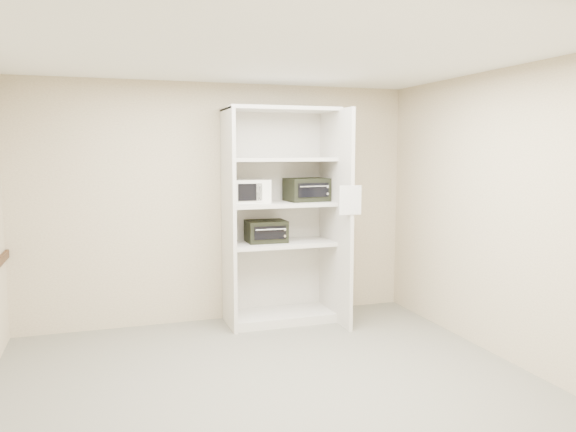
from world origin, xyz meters
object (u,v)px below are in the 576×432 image
object	(u,v)px
shelving_unit	(284,223)
toaster_oven_lower	(266,231)
microwave	(249,191)
toaster_oven_upper	(306,190)

from	to	relation	value
shelving_unit	toaster_oven_lower	bearing A→B (deg)	169.50
shelving_unit	microwave	size ratio (longest dim) A/B	5.62
microwave	toaster_oven_upper	world-z (taller)	toaster_oven_upper
shelving_unit	microwave	world-z (taller)	shelving_unit
microwave	toaster_oven_lower	distance (m)	0.50
toaster_oven_lower	toaster_oven_upper	bearing A→B (deg)	1.08
shelving_unit	toaster_oven_lower	distance (m)	0.23
toaster_oven_upper	toaster_oven_lower	bearing A→B (deg)	174.39
toaster_oven_upper	toaster_oven_lower	distance (m)	0.67
toaster_oven_upper	shelving_unit	bearing A→B (deg)	-177.80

